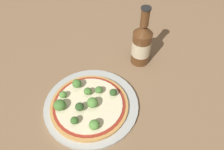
{
  "coord_description": "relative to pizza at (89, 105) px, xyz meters",
  "views": [
    {
      "loc": [
        0.35,
        -0.2,
        0.57
      ],
      "look_at": [
        -0.0,
        0.1,
        0.06
      ],
      "focal_mm": 35.0,
      "sensor_mm": 36.0,
      "label": 1
    }
  ],
  "objects": [
    {
      "name": "broccoli_floret_6",
      "position": [
        0.0,
        -0.03,
        0.02
      ],
      "size": [
        0.03,
        0.03,
        0.03
      ],
      "color": "#7A9E5B",
      "rests_on": "pizza"
    },
    {
      "name": "broccoli_floret_4",
      "position": [
        0.02,
        0.08,
        0.02
      ],
      "size": [
        0.02,
        0.02,
        0.02
      ],
      "color": "#7A9E5B",
      "rests_on": "pizza"
    },
    {
      "name": "broccoli_floret_7",
      "position": [
        0.03,
        -0.07,
        0.02
      ],
      "size": [
        0.02,
        0.02,
        0.02
      ],
      "color": "#7A9E5B",
      "rests_on": "pizza"
    },
    {
      "name": "beer_bottle",
      "position": [
        -0.05,
        0.27,
        0.06
      ],
      "size": [
        0.07,
        0.07,
        0.22
      ],
      "color": "#563319",
      "rests_on": "ground_plane"
    },
    {
      "name": "plate",
      "position": [
        -0.0,
        0.01,
        -0.01
      ],
      "size": [
        0.29,
        0.29,
        0.01
      ],
      "color": "#B2B7B2",
      "rests_on": "ground_plane"
    },
    {
      "name": "broccoli_floret_3",
      "position": [
        -0.04,
        -0.07,
        0.02
      ],
      "size": [
        0.04,
        0.04,
        0.03
      ],
      "color": "#7A9E5B",
      "rests_on": "pizza"
    },
    {
      "name": "pizza",
      "position": [
        0.0,
        0.0,
        0.0
      ],
      "size": [
        0.24,
        0.24,
        0.01
      ],
      "color": "tan",
      "rests_on": "plate"
    },
    {
      "name": "broccoli_floret_5",
      "position": [
        -0.03,
        0.02,
        0.02
      ],
      "size": [
        0.02,
        0.02,
        0.03
      ],
      "color": "#7A9E5B",
      "rests_on": "pizza"
    },
    {
      "name": "broccoli_floret_9",
      "position": [
        -0.07,
        -0.05,
        0.02
      ],
      "size": [
        0.02,
        0.02,
        0.02
      ],
      "color": "#7A9E5B",
      "rests_on": "pizza"
    },
    {
      "name": "broccoli_floret_8",
      "position": [
        -0.01,
        0.05,
        0.02
      ],
      "size": [
        0.02,
        0.02,
        0.02
      ],
      "color": "#7A9E5B",
      "rests_on": "pizza"
    },
    {
      "name": "ground_plane",
      "position": [
        -0.02,
        0.01,
        -0.02
      ],
      "size": [
        3.0,
        3.0,
        0.0
      ],
      "primitive_type": "plane",
      "color": "#846647"
    },
    {
      "name": "broccoli_floret_0",
      "position": [
        -0.08,
        0.01,
        0.03
      ],
      "size": [
        0.03,
        0.03,
        0.03
      ],
      "color": "#7A9E5B",
      "rests_on": "pizza"
    },
    {
      "name": "broccoli_floret_1",
      "position": [
        0.01,
        0.0,
        0.03
      ],
      "size": [
        0.03,
        0.03,
        0.03
      ],
      "color": "#7A9E5B",
      "rests_on": "pizza"
    },
    {
      "name": "broccoli_floret_2",
      "position": [
        0.07,
        -0.04,
        0.02
      ],
      "size": [
        0.03,
        0.03,
        0.03
      ],
      "color": "#7A9E5B",
      "rests_on": "pizza"
    }
  ]
}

